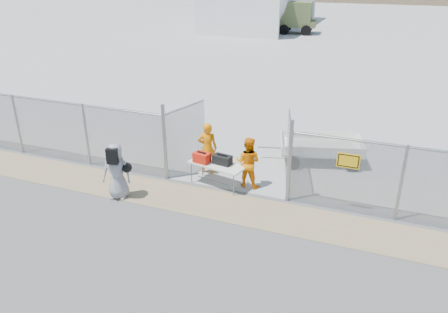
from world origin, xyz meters
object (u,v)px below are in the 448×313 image
at_px(folding_table, 217,175).
at_px(utility_trailer, 321,149).
at_px(visitor, 117,171).
at_px(security_worker_right, 248,162).
at_px(security_worker_left, 207,148).

height_order(folding_table, utility_trailer, utility_trailer).
bearing_deg(visitor, folding_table, 21.62).
distance_m(security_worker_right, utility_trailer, 3.29).
distance_m(security_worker_left, security_worker_right, 1.62).
relative_size(folding_table, visitor, 1.03).
xyz_separation_m(folding_table, security_worker_right, (0.90, 0.30, 0.44)).
bearing_deg(visitor, utility_trailer, 29.03).
bearing_deg(visitor, security_worker_right, 17.61).
relative_size(security_worker_right, visitor, 0.95).
relative_size(visitor, utility_trailer, 0.47).
bearing_deg(security_worker_left, security_worker_right, 147.02).
bearing_deg(folding_table, utility_trailer, 60.50).
bearing_deg(folding_table, security_worker_left, 142.30).
xyz_separation_m(folding_table, utility_trailer, (2.69, 3.04, 0.07)).
distance_m(folding_table, visitor, 3.06).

